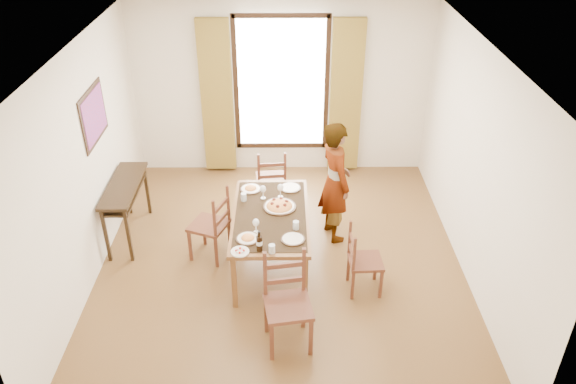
{
  "coord_description": "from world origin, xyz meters",
  "views": [
    {
      "loc": [
        0.05,
        -5.62,
        4.44
      ],
      "look_at": [
        0.08,
        0.06,
        1.0
      ],
      "focal_mm": 35.0,
      "sensor_mm": 36.0,
      "label": 1
    }
  ],
  "objects_px": {
    "pasta_platter": "(279,204)",
    "console_table": "(124,192)",
    "dining_table": "(271,219)",
    "man": "(335,182)"
  },
  "relations": [
    {
      "from": "console_table",
      "to": "pasta_platter",
      "type": "height_order",
      "value": "pasta_platter"
    },
    {
      "from": "dining_table",
      "to": "man",
      "type": "distance_m",
      "value": 1.04
    },
    {
      "from": "console_table",
      "to": "pasta_platter",
      "type": "bearing_deg",
      "value": -14.15
    },
    {
      "from": "man",
      "to": "pasta_platter",
      "type": "height_order",
      "value": "man"
    },
    {
      "from": "man",
      "to": "pasta_platter",
      "type": "relative_size",
      "value": 4.12
    },
    {
      "from": "pasta_platter",
      "to": "console_table",
      "type": "bearing_deg",
      "value": 165.85
    },
    {
      "from": "dining_table",
      "to": "man",
      "type": "relative_size",
      "value": 1.0
    },
    {
      "from": "dining_table",
      "to": "man",
      "type": "bearing_deg",
      "value": 37.88
    },
    {
      "from": "man",
      "to": "dining_table",
      "type": "bearing_deg",
      "value": 109.22
    },
    {
      "from": "pasta_platter",
      "to": "dining_table",
      "type": "bearing_deg",
      "value": -127.44
    }
  ]
}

